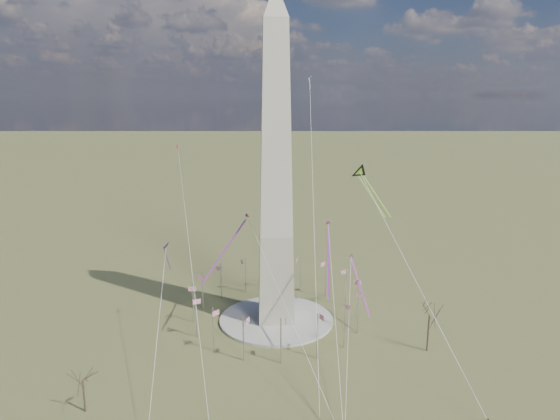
{
  "coord_description": "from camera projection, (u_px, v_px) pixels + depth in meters",
  "views": [
    {
      "loc": [
        -6.91,
        -146.63,
        69.95
      ],
      "look_at": [
        1.21,
        0.0,
        36.12
      ],
      "focal_mm": 32.0,
      "sensor_mm": 36.0,
      "label": 1
    }
  ],
  "objects": [
    {
      "name": "tree_near",
      "position": [
        430.0,
        313.0,
        137.38
      ],
      "size": [
        9.18,
        9.18,
        16.06
      ],
      "color": "#4A3C2D",
      "rests_on": "ground"
    },
    {
      "name": "plaza",
      "position": [
        276.0,
        319.0,
        158.65
      ],
      "size": [
        36.0,
        36.0,
        0.8
      ],
      "primitive_type": "cylinder",
      "color": "#B3B0A3",
      "rests_on": "ground"
    },
    {
      "name": "kite_small_white",
      "position": [
        310.0,
        79.0,
        183.93
      ],
      "size": [
        1.47,
        2.16,
        4.55
      ],
      "rotation": [
        0.0,
        0.0,
        2.47
      ],
      "color": "white",
      "rests_on": "ground"
    },
    {
      "name": "kite_streamer_left",
      "position": [
        328.0,
        248.0,
        139.59
      ],
      "size": [
        4.26,
        22.58,
        15.53
      ],
      "rotation": [
        0.0,
        0.0,
        3.01
      ],
      "color": "#FF2E28",
      "rests_on": "ground"
    },
    {
      "name": "kite_small_red",
      "position": [
        178.0,
        146.0,
        182.9
      ],
      "size": [
        1.06,
        1.77,
        4.15
      ],
      "rotation": [
        0.0,
        0.0,
        2.8
      ],
      "color": "red",
      "rests_on": "ground"
    },
    {
      "name": "washington_monument",
      "position": [
        276.0,
        171.0,
        147.98
      ],
      "size": [
        15.56,
        15.56,
        100.0
      ],
      "color": "#B0AD93",
      "rests_on": "plaza"
    },
    {
      "name": "tree_far",
      "position": [
        82.0,
        378.0,
        111.27
      ],
      "size": [
        6.64,
        6.64,
        11.62
      ],
      "color": "#4A3C2D",
      "rests_on": "ground"
    },
    {
      "name": "flagpole_ring",
      "position": [
        276.0,
        299.0,
        157.11
      ],
      "size": [
        54.4,
        54.4,
        13.0
      ],
      "color": "silver",
      "rests_on": "ground"
    },
    {
      "name": "kite_delta_black",
      "position": [
        362.0,
        175.0,
        161.94
      ],
      "size": [
        10.68,
        17.92,
        14.73
      ],
      "rotation": [
        0.0,
        0.0,
        3.53
      ],
      "color": "black",
      "rests_on": "ground"
    },
    {
      "name": "kite_streamer_mid",
      "position": [
        233.0,
        238.0,
        150.71
      ],
      "size": [
        14.28,
        20.53,
        16.3
      ],
      "rotation": [
        0.0,
        0.0,
        2.56
      ],
      "color": "#FF2E28",
      "rests_on": "ground"
    },
    {
      "name": "kite_diamond_purple",
      "position": [
        166.0,
        249.0,
        148.68
      ],
      "size": [
        1.83,
        2.94,
        9.29
      ],
      "rotation": [
        0.0,
        0.0,
        2.69
      ],
      "color": "navy",
      "rests_on": "ground"
    },
    {
      "name": "ground",
      "position": [
        276.0,
        320.0,
        158.74
      ],
      "size": [
        2000.0,
        2000.0,
        0.0
      ],
      "primitive_type": "plane",
      "color": "brown",
      "rests_on": "ground"
    },
    {
      "name": "kite_streamer_right",
      "position": [
        357.0,
        277.0,
        158.96
      ],
      "size": [
        3.45,
        19.78,
        13.59
      ],
      "rotation": [
        0.0,
        0.0,
        3.26
      ],
      "color": "#FF2E28",
      "rests_on": "ground"
    }
  ]
}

